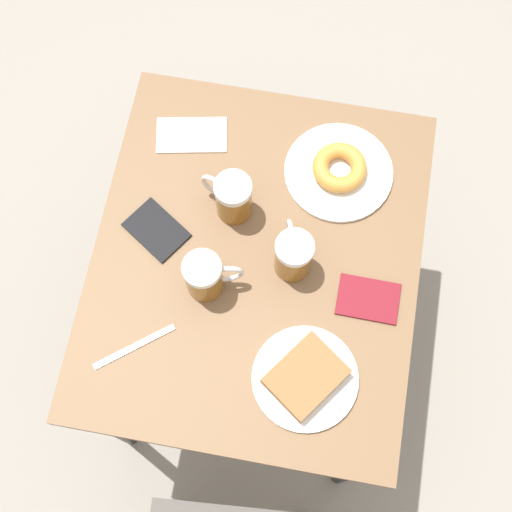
{
  "coord_description": "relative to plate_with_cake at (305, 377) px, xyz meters",
  "views": [
    {
      "loc": [
        -0.09,
        0.48,
        2.13
      ],
      "look_at": [
        0.0,
        0.0,
        0.73
      ],
      "focal_mm": 50.0,
      "sensor_mm": 36.0,
      "label": 1
    }
  ],
  "objects": [
    {
      "name": "plate_with_donut",
      "position": [
        -0.0,
        -0.46,
        -0.0
      ],
      "size": [
        0.24,
        0.24,
        0.04
      ],
      "color": "white",
      "rests_on": "table"
    },
    {
      "name": "napkin_folded",
      "position": [
        0.33,
        -0.49,
        -0.01
      ],
      "size": [
        0.17,
        0.12,
        0.0
      ],
      "rotation": [
        0.0,
        0.0,
        0.19
      ],
      "color": "white",
      "rests_on": "table"
    },
    {
      "name": "beer_mug_right",
      "position": [
        0.21,
        -0.34,
        0.04
      ],
      "size": [
        0.12,
        0.08,
        0.12
      ],
      "color": "#8C5619",
      "rests_on": "table"
    },
    {
      "name": "beer_mug_left",
      "position": [
        0.06,
        -0.23,
        0.04
      ],
      "size": [
        0.08,
        0.12,
        0.12
      ],
      "color": "#8C5619",
      "rests_on": "table"
    },
    {
      "name": "plate_with_cake",
      "position": [
        0.0,
        0.0,
        0.0
      ],
      "size": [
        0.21,
        0.21,
        0.04
      ],
      "color": "white",
      "rests_on": "table"
    },
    {
      "name": "passport_near_edge",
      "position": [
        -0.1,
        -0.18,
        -0.01
      ],
      "size": [
        0.13,
        0.09,
        0.01
      ],
      "rotation": [
        0.0,
        0.0,
        1.56
      ],
      "color": "maroon",
      "rests_on": "table"
    },
    {
      "name": "fork",
      "position": [
        0.35,
        -0.0,
        -0.02
      ],
      "size": [
        0.15,
        0.12,
        0.0
      ],
      "rotation": [
        0.0,
        0.0,
        2.24
      ],
      "color": "silver",
      "rests_on": "table"
    },
    {
      "name": "passport_far_edge",
      "position": [
        0.36,
        -0.26,
        -0.01
      ],
      "size": [
        0.15,
        0.14,
        0.01
      ],
      "rotation": [
        0.0,
        0.0,
        4.13
      ],
      "color": "black",
      "rests_on": "table"
    },
    {
      "name": "ground_plane",
      "position": [
        0.14,
        -0.23,
        -0.73
      ],
      "size": [
        8.0,
        8.0,
        0.0
      ],
      "primitive_type": "plane",
      "color": "gray"
    },
    {
      "name": "beer_mug_center",
      "position": [
        0.23,
        -0.16,
        0.04
      ],
      "size": [
        0.12,
        0.08,
        0.12
      ],
      "color": "#8C5619",
      "rests_on": "table"
    },
    {
      "name": "table",
      "position": [
        0.14,
        -0.23,
        -0.09
      ],
      "size": [
        0.68,
        0.81,
        0.71
      ],
      "color": "brown",
      "rests_on": "ground_plane"
    }
  ]
}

